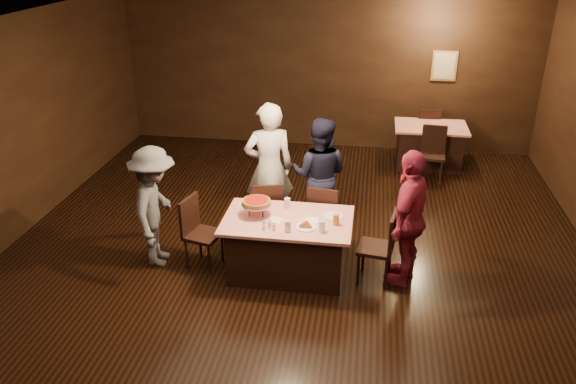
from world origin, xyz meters
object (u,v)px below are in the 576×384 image
(chair_far_right, at_px, (325,215))
(chair_back_near, at_px, (433,155))
(chair_far_left, at_px, (267,211))
(diner_white_jacket, at_px, (269,168))
(chair_end_right, at_px, (376,247))
(glass_front_right, at_px, (322,226))
(chair_end_left, at_px, (203,233))
(glass_back, at_px, (287,203))
(back_table, at_px, (429,146))
(main_table, at_px, (288,246))
(diner_grey_knit, at_px, (155,207))
(glass_amber, at_px, (336,219))
(pizza_stand, at_px, (256,202))
(glass_front_left, at_px, (288,226))
(diner_navy_hoodie, at_px, (319,175))
(diner_red_shirt, at_px, (409,218))
(plate_empty, at_px, (333,216))
(chair_back_far, at_px, (427,131))

(chair_far_right, bearing_deg, chair_back_near, -115.58)
(chair_far_left, xyz_separation_m, diner_white_jacket, (-0.04, 0.37, 0.48))
(chair_end_right, xyz_separation_m, glass_front_right, (-0.65, -0.25, 0.37))
(chair_far_right, distance_m, chair_end_left, 1.68)
(chair_end_left, xyz_separation_m, glass_back, (1.05, 0.30, 0.37))
(back_table, distance_m, glass_front_right, 4.55)
(main_table, xyz_separation_m, diner_grey_knit, (-1.72, 0.00, 0.42))
(chair_end_left, bearing_deg, chair_far_right, -49.10)
(glass_amber, bearing_deg, chair_far_left, 141.34)
(chair_back_near, distance_m, glass_back, 3.66)
(chair_far_left, distance_m, diner_grey_knit, 1.55)
(chair_end_right, height_order, pizza_stand, pizza_stand)
(main_table, relative_size, diner_grey_knit, 0.99)
(chair_far_right, xyz_separation_m, glass_amber, (0.20, -0.80, 0.37))
(glass_front_left, bearing_deg, diner_navy_hoodie, 81.92)
(diner_navy_hoodie, distance_m, diner_red_shirt, 1.70)
(diner_navy_hoodie, bearing_deg, diner_white_jacket, 16.65)
(glass_front_right, distance_m, glass_amber, 0.25)
(glass_amber, bearing_deg, pizza_stand, 174.29)
(chair_far_left, xyz_separation_m, glass_front_right, (0.85, -1.00, 0.37))
(main_table, xyz_separation_m, back_table, (2.05, 3.98, 0.00))
(diner_navy_hoodie, distance_m, plate_empty, 1.13)
(plate_empty, relative_size, glass_back, 1.79)
(diner_grey_knit, xyz_separation_m, glass_back, (1.67, 0.30, 0.03))
(back_table, relative_size, chair_back_far, 1.37)
(glass_front_left, height_order, glass_back, same)
(main_table, xyz_separation_m, chair_end_left, (-1.10, -0.00, 0.09))
(main_table, xyz_separation_m, diner_white_jacket, (-0.44, 1.12, 0.57))
(pizza_stand, xyz_separation_m, glass_back, (0.35, 0.25, -0.11))
(diner_red_shirt, bearing_deg, glass_back, -79.18)
(chair_far_right, distance_m, chair_end_right, 1.03)
(diner_white_jacket, height_order, diner_red_shirt, diner_white_jacket)
(diner_navy_hoodie, bearing_deg, chair_end_left, 49.08)
(chair_back_far, height_order, diner_red_shirt, diner_red_shirt)
(chair_back_near, bearing_deg, diner_white_jacket, -134.18)
(diner_white_jacket, relative_size, diner_grey_knit, 1.19)
(chair_far_right, height_order, plate_empty, chair_far_right)
(back_table, bearing_deg, diner_navy_hoodie, -123.00)
(chair_far_left, bearing_deg, main_table, 105.59)
(chair_back_near, height_order, chair_back_far, same)
(main_table, bearing_deg, chair_back_far, 65.93)
(pizza_stand, bearing_deg, chair_far_left, 90.00)
(chair_end_right, bearing_deg, back_table, 175.42)
(chair_end_left, distance_m, pizza_stand, 0.85)
(chair_far_right, bearing_deg, chair_end_right, 140.49)
(back_table, height_order, diner_white_jacket, diner_white_jacket)
(glass_amber, bearing_deg, diner_grey_knit, 178.68)
(chair_end_right, relative_size, diner_grey_knit, 0.59)
(diner_grey_knit, relative_size, glass_front_left, 11.55)
(chair_end_right, height_order, plate_empty, chair_end_right)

